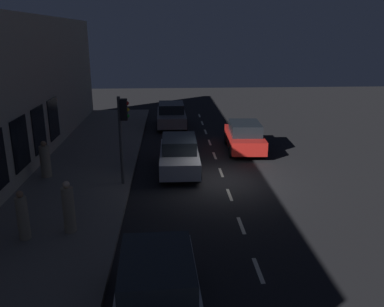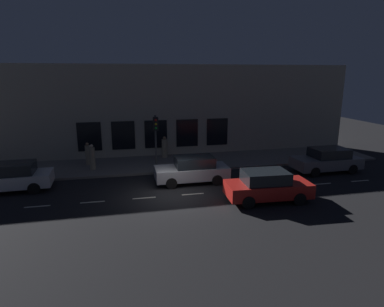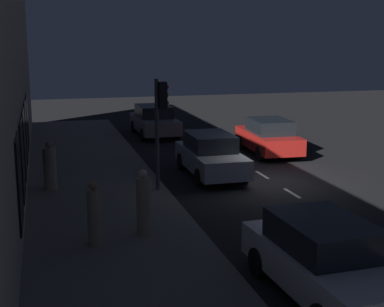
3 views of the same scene
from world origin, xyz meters
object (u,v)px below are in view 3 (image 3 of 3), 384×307
traffic_light (160,112)px  pedestrian_0 (94,215)px  pedestrian_1 (144,204)px  parked_car_1 (269,137)px  parked_car_3 (154,121)px  pedestrian_2 (50,167)px  parked_car_2 (325,260)px  parked_car_0 (211,155)px

traffic_light → pedestrian_0: traffic_light is taller
pedestrian_1 → pedestrian_0: bearing=-5.7°
parked_car_1 → pedestrian_0: size_ratio=2.75×
pedestrian_1 → parked_car_3: bearing=-125.3°
parked_car_3 → pedestrian_2: (5.54, 9.99, 0.08)m
parked_car_1 → parked_car_2: (4.37, 13.14, 0.00)m
parked_car_0 → pedestrian_1: 6.95m
pedestrian_1 → parked_car_2: bearing=101.9°
traffic_light → pedestrian_0: 5.48m
pedestrian_2 → pedestrian_0: bearing=22.1°
parked_car_1 → parked_car_0: bearing=-136.7°
parked_car_2 → pedestrian_2: bearing=-63.4°
traffic_light → parked_car_3: traffic_light is taller
traffic_light → pedestrian_0: bearing=59.8°
parked_car_2 → pedestrian_2: pedestrian_2 is taller
parked_car_0 → parked_car_1: size_ratio=1.00×
pedestrian_0 → pedestrian_1: size_ratio=0.93×
traffic_light → parked_car_3: (-2.00, -11.01, -1.92)m
parked_car_2 → parked_car_0: bearing=-96.5°
parked_car_0 → pedestrian_2: pedestrian_2 is taller
parked_car_2 → pedestrian_2: 10.52m
pedestrian_0 → parked_car_3: bearing=19.2°
traffic_light → parked_car_0: 3.52m
parked_car_2 → pedestrian_0: (4.14, -3.73, 0.08)m
parked_car_0 → parked_car_3: size_ratio=0.98×
traffic_light → pedestrian_2: bearing=-16.0°
parked_car_1 → pedestrian_2: (9.45, 3.93, 0.08)m
parked_car_3 → pedestrian_0: 16.14m
parked_car_1 → parked_car_2: size_ratio=0.98×
parked_car_3 → parked_car_0: bearing=91.1°
traffic_light → parked_car_1: bearing=-140.1°
parked_car_1 → pedestrian_0: 12.69m
parked_car_2 → pedestrian_1: (2.87, -4.12, 0.14)m
parked_car_0 → pedestrian_2: bearing=8.8°
parked_car_1 → pedestrian_1: size_ratio=2.55×
parked_car_2 → pedestrian_2: (5.07, -9.21, 0.08)m
parked_car_0 → pedestrian_0: pedestrian_0 is taller
parked_car_1 → parked_car_2: bearing=-105.5°
traffic_light → pedestrian_1: 4.64m
pedestrian_2 → traffic_light: bearing=86.4°
parked_car_1 → pedestrian_1: bearing=-125.8°
traffic_light → pedestrian_1: size_ratio=2.15×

